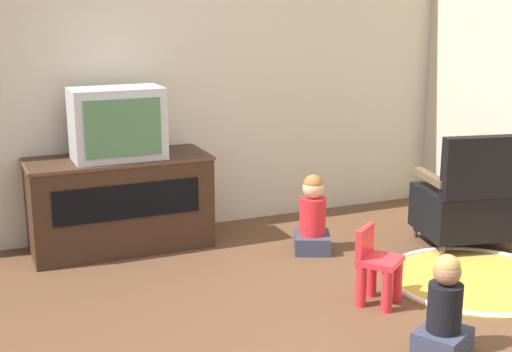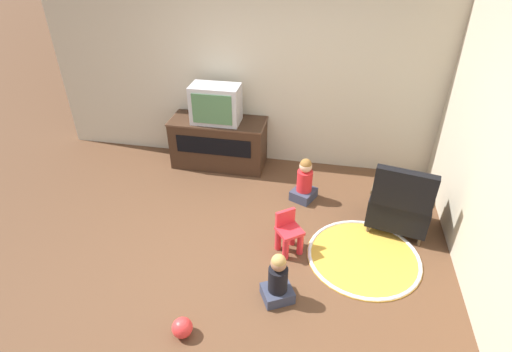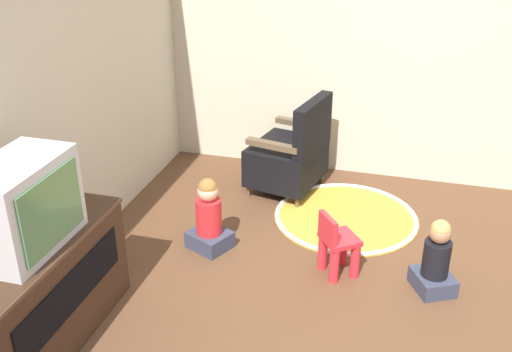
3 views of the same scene
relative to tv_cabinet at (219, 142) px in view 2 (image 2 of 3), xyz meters
The scene contains 10 objects.
ground_plane 1.92m from the tv_cabinet, 72.02° to the right, with size 30.00×30.00×0.00m, color brown.
wall_back 1.13m from the tv_cabinet, 50.35° to the left, with size 5.40×0.12×2.78m.
tv_cabinet is the anchor object (origin of this frame).
television 0.58m from the tv_cabinet, 90.00° to the right, with size 0.64×0.37×0.50m.
black_armchair 2.53m from the tv_cabinet, 22.98° to the right, with size 0.74×0.68×0.87m.
yellow_kid_chair 1.98m from the tv_cabinet, 53.18° to the right, with size 0.33×0.33×0.47m.
play_mat 2.53m from the tv_cabinet, 38.01° to the right, with size 1.17×1.17×0.04m.
child_watching_left 1.40m from the tv_cabinet, 26.10° to the right, with size 0.35×0.37×0.57m.
child_watching_center 2.52m from the tv_cabinet, 62.42° to the right, with size 0.35×0.34×0.53m.
toy_ball 2.82m from the tv_cabinet, 80.92° to the right, with size 0.18×0.18×0.18m.
Camera 2 is at (0.87, -2.93, 2.96)m, focal length 28.00 mm.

